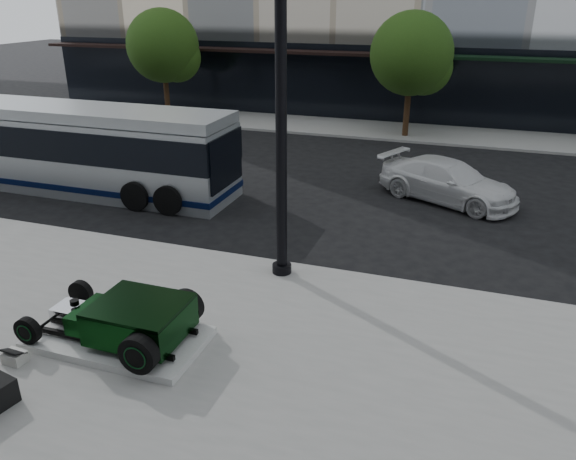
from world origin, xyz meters
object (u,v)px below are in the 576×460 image
(hot_rod, at_px, (131,319))
(white_sedan, at_px, (448,181))
(lamppost, at_px, (281,111))
(transit_bus, at_px, (70,147))

(hot_rod, xyz_separation_m, white_sedan, (5.10, 10.86, -0.01))
(lamppost, height_order, white_sedan, lamppost)
(white_sedan, bearing_deg, transit_bus, 127.44)
(hot_rod, bearing_deg, lamppost, 66.22)
(lamppost, relative_size, transit_bus, 0.71)
(lamppost, xyz_separation_m, transit_bus, (-9.36, 4.12, -2.60))
(transit_bus, height_order, white_sedan, transit_bus)
(hot_rod, relative_size, lamppost, 0.38)
(hot_rod, xyz_separation_m, transit_bus, (-7.66, 7.98, 0.79))
(hot_rod, height_order, transit_bus, transit_bus)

